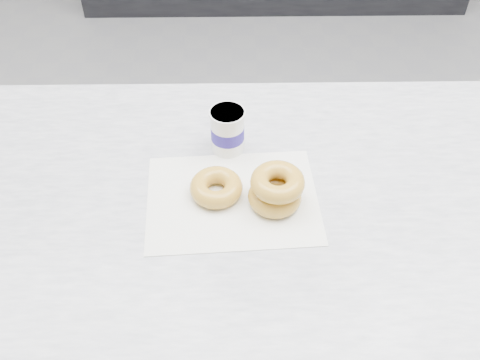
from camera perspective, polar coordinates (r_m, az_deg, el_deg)
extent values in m
plane|color=gray|center=(2.17, 6.65, -5.91)|extent=(5.00, 5.00, 0.00)
cube|color=#333335|center=(1.48, 10.34, -13.78)|extent=(3.00, 0.70, 0.86)
cube|color=silver|center=(1.13, 13.29, -2.02)|extent=(3.06, 0.76, 0.04)
cube|color=white|center=(1.07, -0.81, -2.05)|extent=(0.35, 0.28, 0.00)
torus|color=gold|center=(1.07, -2.56, -0.78)|extent=(0.14, 0.14, 0.04)
torus|color=gold|center=(1.05, 3.72, -1.74)|extent=(0.11, 0.11, 0.04)
torus|color=gold|center=(1.03, 4.03, -0.22)|extent=(0.15, 0.15, 0.04)
cylinder|color=white|center=(1.14, -1.34, 5.28)|extent=(0.09, 0.09, 0.10)
cylinder|color=white|center=(1.11, -1.38, 7.18)|extent=(0.08, 0.08, 0.01)
cylinder|color=navy|center=(1.15, -1.33, 5.11)|extent=(0.09, 0.09, 0.03)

